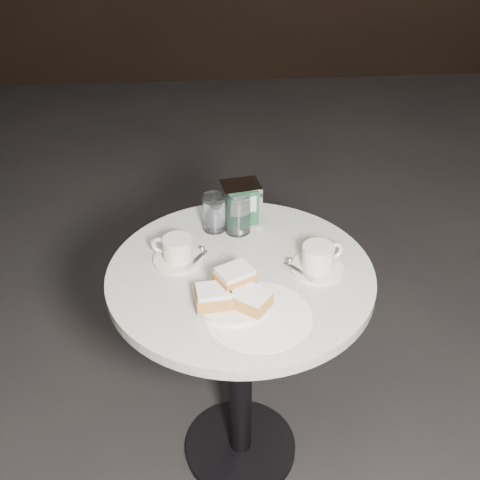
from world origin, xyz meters
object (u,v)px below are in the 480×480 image
coffee_cup_left (177,251)px  water_glass_right (238,213)px  coffee_cup_right (318,259)px  beignet_plate (233,294)px  napkin_dispenser (241,203)px  water_glass_left (214,213)px  cafe_table (241,327)px

coffee_cup_left → water_glass_right: water_glass_right is taller
coffee_cup_left → coffee_cup_right: bearing=8.7°
beignet_plate → napkin_dispenser: bearing=82.8°
water_glass_left → cafe_table: bearing=-73.8°
coffee_cup_left → coffee_cup_right: (0.36, -0.07, 0.00)m
coffee_cup_right → water_glass_right: 0.28m
cafe_table → napkin_dispenser: (0.02, 0.24, 0.26)m
coffee_cup_left → coffee_cup_right: coffee_cup_right is taller
coffee_cup_right → napkin_dispenser: size_ratio=1.48×
coffee_cup_left → water_glass_left: size_ratio=1.58×
coffee_cup_left → napkin_dispenser: bearing=63.2°
coffee_cup_left → beignet_plate: bearing=-35.5°
water_glass_right → cafe_table: bearing=-91.7°
cafe_table → napkin_dispenser: 0.35m
beignet_plate → water_glass_right: (0.03, 0.32, 0.03)m
beignet_plate → water_glass_left: (-0.03, 0.34, 0.02)m
water_glass_left → napkin_dispenser: 0.08m
cafe_table → napkin_dispenser: napkin_dispenser is taller
beignet_plate → water_glass_left: size_ratio=1.93×
beignet_plate → napkin_dispenser: (0.05, 0.37, 0.03)m
coffee_cup_left → water_glass_right: 0.22m
cafe_table → water_glass_right: water_glass_right is taller
coffee_cup_right → water_glass_right: bearing=111.2°
cafe_table → napkin_dispenser: size_ratio=5.96×
beignet_plate → coffee_cup_left: size_ratio=1.22×
beignet_plate → water_glass_left: water_glass_left is taller
water_glass_left → coffee_cup_right: bearing=-39.2°
beignet_plate → cafe_table: bearing=77.7°
coffee_cup_right → water_glass_right: water_glass_right is taller
water_glass_left → water_glass_right: water_glass_right is taller
beignet_plate → water_glass_left: bearing=95.4°
water_glass_right → napkin_dispenser: napkin_dispenser is taller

